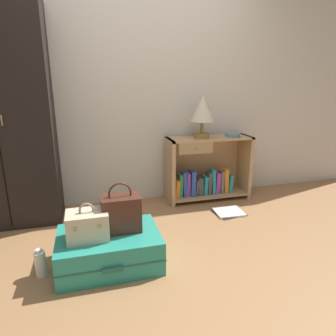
{
  "coord_description": "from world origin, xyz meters",
  "views": [
    {
      "loc": [
        -0.57,
        -1.82,
        1.34
      ],
      "look_at": [
        0.14,
        0.78,
        0.55
      ],
      "focal_mm": 32.1,
      "sensor_mm": 36.0,
      "label": 1
    }
  ],
  "objects_px": {
    "table_lamp": "(202,111)",
    "bottle": "(40,263)",
    "train_case": "(88,225)",
    "wardrobe": "(2,117)",
    "bookshelf": "(206,171)",
    "suitcase_large": "(109,249)",
    "bowl": "(233,135)",
    "handbag": "(121,213)",
    "open_book_on_floor": "(229,212)"
  },
  "relations": [
    {
      "from": "train_case",
      "to": "bottle",
      "type": "xyz_separation_m",
      "value": [
        -0.34,
        0.02,
        -0.26
      ]
    },
    {
      "from": "bookshelf",
      "to": "suitcase_large",
      "type": "bearing_deg",
      "value": -138.53
    },
    {
      "from": "table_lamp",
      "to": "bowl",
      "type": "bearing_deg",
      "value": -2.9
    },
    {
      "from": "bookshelf",
      "to": "table_lamp",
      "type": "relative_size",
      "value": 2.1
    },
    {
      "from": "bookshelf",
      "to": "train_case",
      "type": "xyz_separation_m",
      "value": [
        -1.34,
        -1.09,
        0.02
      ]
    },
    {
      "from": "table_lamp",
      "to": "handbag",
      "type": "height_order",
      "value": "table_lamp"
    },
    {
      "from": "suitcase_large",
      "to": "open_book_on_floor",
      "type": "height_order",
      "value": "suitcase_large"
    },
    {
      "from": "wardrobe",
      "to": "train_case",
      "type": "xyz_separation_m",
      "value": [
        0.68,
        -1.03,
        -0.66
      ]
    },
    {
      "from": "table_lamp",
      "to": "bottle",
      "type": "bearing_deg",
      "value": -146.93
    },
    {
      "from": "table_lamp",
      "to": "open_book_on_floor",
      "type": "distance_m",
      "value": 1.12
    },
    {
      "from": "suitcase_large",
      "to": "table_lamp",
      "type": "bearing_deg",
      "value": 42.68
    },
    {
      "from": "wardrobe",
      "to": "handbag",
      "type": "relative_size",
      "value": 5.42
    },
    {
      "from": "wardrobe",
      "to": "table_lamp",
      "type": "bearing_deg",
      "value": 1.12
    },
    {
      "from": "train_case",
      "to": "open_book_on_floor",
      "type": "bearing_deg",
      "value": 23.68
    },
    {
      "from": "bookshelf",
      "to": "open_book_on_floor",
      "type": "bearing_deg",
      "value": -80.37
    },
    {
      "from": "bowl",
      "to": "train_case",
      "type": "height_order",
      "value": "bowl"
    },
    {
      "from": "suitcase_large",
      "to": "open_book_on_floor",
      "type": "bearing_deg",
      "value": 25.02
    },
    {
      "from": "suitcase_large",
      "to": "bottle",
      "type": "relative_size",
      "value": 3.6
    },
    {
      "from": "bowl",
      "to": "handbag",
      "type": "xyz_separation_m",
      "value": [
        -1.39,
        -0.98,
        -0.36
      ]
    },
    {
      "from": "train_case",
      "to": "open_book_on_floor",
      "type": "distance_m",
      "value": 1.59
    },
    {
      "from": "bookshelf",
      "to": "suitcase_large",
      "type": "relative_size",
      "value": 1.28
    },
    {
      "from": "bookshelf",
      "to": "bowl",
      "type": "relative_size",
      "value": 5.64
    },
    {
      "from": "wardrobe",
      "to": "bowl",
      "type": "bearing_deg",
      "value": 0.48
    },
    {
      "from": "bowl",
      "to": "suitcase_large",
      "type": "distance_m",
      "value": 1.91
    },
    {
      "from": "bottle",
      "to": "handbag",
      "type": "bearing_deg",
      "value": 4.5
    },
    {
      "from": "bowl",
      "to": "handbag",
      "type": "distance_m",
      "value": 1.74
    },
    {
      "from": "wardrobe",
      "to": "open_book_on_floor",
      "type": "distance_m",
      "value": 2.37
    },
    {
      "from": "train_case",
      "to": "suitcase_large",
      "type": "bearing_deg",
      "value": 10.33
    },
    {
      "from": "wardrobe",
      "to": "open_book_on_floor",
      "type": "bearing_deg",
      "value": -10.79
    },
    {
      "from": "handbag",
      "to": "bottle",
      "type": "relative_size",
      "value": 1.8
    },
    {
      "from": "train_case",
      "to": "bowl",
      "type": "bearing_deg",
      "value": 32.56
    },
    {
      "from": "train_case",
      "to": "open_book_on_floor",
      "type": "height_order",
      "value": "train_case"
    },
    {
      "from": "train_case",
      "to": "handbag",
      "type": "height_order",
      "value": "handbag"
    },
    {
      "from": "wardrobe",
      "to": "open_book_on_floor",
      "type": "relative_size",
      "value": 6.02
    },
    {
      "from": "wardrobe",
      "to": "suitcase_large",
      "type": "height_order",
      "value": "wardrobe"
    },
    {
      "from": "bottle",
      "to": "table_lamp",
      "type": "bearing_deg",
      "value": 33.07
    },
    {
      "from": "wardrobe",
      "to": "handbag",
      "type": "height_order",
      "value": "wardrobe"
    },
    {
      "from": "table_lamp",
      "to": "open_book_on_floor",
      "type": "relative_size",
      "value": 1.36
    },
    {
      "from": "table_lamp",
      "to": "train_case",
      "type": "bearing_deg",
      "value": -139.97
    },
    {
      "from": "table_lamp",
      "to": "handbag",
      "type": "distance_m",
      "value": 1.57
    },
    {
      "from": "table_lamp",
      "to": "bottle",
      "type": "xyz_separation_m",
      "value": [
        -1.61,
        -1.05,
        -0.93
      ]
    },
    {
      "from": "table_lamp",
      "to": "handbag",
      "type": "relative_size",
      "value": 1.22
    },
    {
      "from": "wardrobe",
      "to": "bookshelf",
      "type": "bearing_deg",
      "value": 1.79
    },
    {
      "from": "bowl",
      "to": "train_case",
      "type": "relative_size",
      "value": 0.59
    },
    {
      "from": "open_book_on_floor",
      "to": "wardrobe",
      "type": "bearing_deg",
      "value": 169.21
    },
    {
      "from": "table_lamp",
      "to": "bottle",
      "type": "height_order",
      "value": "table_lamp"
    },
    {
      "from": "wardrobe",
      "to": "bookshelf",
      "type": "height_order",
      "value": "wardrobe"
    },
    {
      "from": "bottle",
      "to": "suitcase_large",
      "type": "bearing_deg",
      "value": 1.08
    },
    {
      "from": "suitcase_large",
      "to": "train_case",
      "type": "distance_m",
      "value": 0.27
    },
    {
      "from": "bookshelf",
      "to": "handbag",
      "type": "xyz_separation_m",
      "value": [
        -1.1,
        -1.03,
        0.06
      ]
    }
  ]
}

